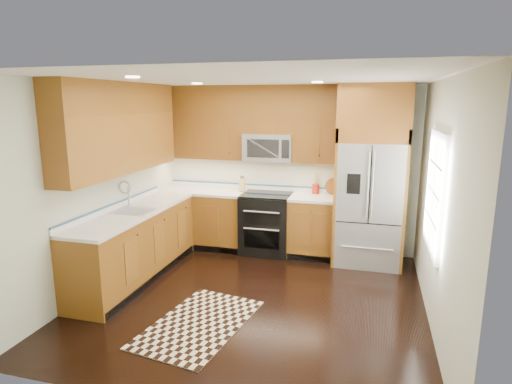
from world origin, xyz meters
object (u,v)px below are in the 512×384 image
(knife_block, at_px, (242,185))
(utensil_crock, at_px, (316,187))
(range, at_px, (267,223))
(refrigerator, at_px, (371,176))
(rug, at_px, (199,323))

(knife_block, bearing_deg, utensil_crock, 6.15)
(knife_block, bearing_deg, range, -16.78)
(range, distance_m, refrigerator, 1.76)
(refrigerator, relative_size, rug, 1.77)
(refrigerator, xyz_separation_m, utensil_crock, (-0.83, 0.30, -0.25))
(range, bearing_deg, refrigerator, -1.40)
(knife_block, relative_size, utensil_crock, 0.79)
(range, bearing_deg, knife_block, 163.22)
(range, height_order, utensil_crock, utensil_crock)
(refrigerator, distance_m, knife_block, 2.01)
(rug, bearing_deg, range, 95.27)
(refrigerator, distance_m, rug, 3.19)
(rug, relative_size, utensil_crock, 4.65)
(rug, relative_size, knife_block, 5.88)
(range, height_order, rug, range)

